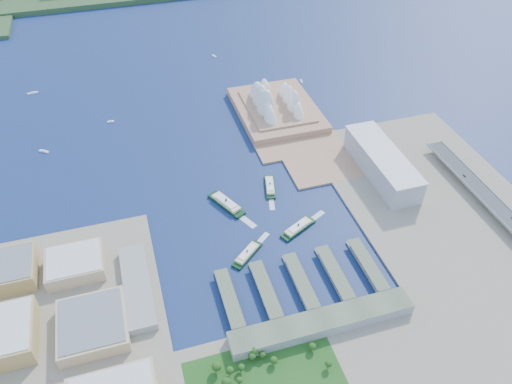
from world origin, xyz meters
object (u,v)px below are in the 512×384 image
object	(u,v)px
opera_house	(277,97)
ferry_c	(247,253)
toaster_building	(382,163)
ferry_b	(270,185)
car_c	(465,176)
ferry_a	(226,202)
ferry_d	(298,227)

from	to	relation	value
opera_house	ferry_c	world-z (taller)	opera_house
toaster_building	ferry_c	bearing A→B (deg)	-157.31
ferry_b	toaster_building	bearing A→B (deg)	7.38
car_c	opera_house	bearing A→B (deg)	126.95
toaster_building	ferry_a	bearing A→B (deg)	-179.96
ferry_b	ferry_c	xyz separation A→B (m)	(-65.48, -112.61, 0.01)
ferry_c	car_c	world-z (taller)	car_c
ferry_b	ferry_c	distance (m)	130.26
ferry_b	ferry_d	world-z (taller)	ferry_d
opera_house	ferry_b	world-z (taller)	opera_house
toaster_building	car_c	size ratio (longest dim) A/B	30.88
opera_house	toaster_building	distance (m)	219.62
toaster_building	car_c	world-z (taller)	toaster_building
toaster_building	ferry_d	bearing A→B (deg)	-155.01
ferry_b	ferry_c	size ratio (longest dim) A/B	1.00
toaster_building	ferry_b	distance (m)	163.31
ferry_d	car_c	world-z (taller)	car_c
toaster_building	ferry_c	xyz separation A→B (m)	(-227.07, -94.93, -15.80)
ferry_b	opera_house	bearing A→B (deg)	82.19
ferry_c	opera_house	bearing A→B (deg)	-64.78
ferry_d	ferry_c	bearing A→B (deg)	80.99
opera_house	ferry_b	size ratio (longest dim) A/B	3.63
toaster_building	ferry_d	distance (m)	169.03
ferry_d	car_c	distance (m)	254.36
ferry_c	ferry_d	world-z (taller)	ferry_d
opera_house	ferry_d	size ratio (longest dim) A/B	3.39
ferry_c	ferry_d	xyz separation A→B (m)	(74.51, 23.82, 0.32)
ferry_c	car_c	distance (m)	330.79
ferry_b	ferry_a	bearing A→B (deg)	-151.57
ferry_c	ferry_d	bearing A→B (deg)	-112.13
ferry_c	ferry_d	distance (m)	78.22
ferry_a	ferry_b	bearing A→B (deg)	-11.47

